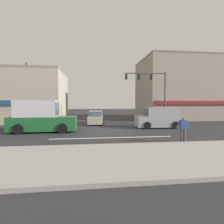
% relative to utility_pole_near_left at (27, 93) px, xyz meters
% --- Properties ---
extents(ground_plane, '(120.00, 120.00, 0.00)m').
position_rel_utility_pole_near_left_xyz_m(ground_plane, '(8.83, -5.18, -3.71)').
color(ground_plane, '#2B2B2D').
extents(lane_marking_stripe, '(9.00, 0.24, 0.01)m').
position_rel_utility_pole_near_left_xyz_m(lane_marking_stripe, '(8.83, -8.68, -3.70)').
color(lane_marking_stripe, silver).
rests_on(lane_marking_stripe, ground).
extents(sidewalk_curb, '(40.00, 5.00, 0.16)m').
position_rel_utility_pole_near_left_xyz_m(sidewalk_curb, '(8.83, -13.68, -3.63)').
color(sidewalk_curb, '#9E9993').
rests_on(sidewalk_curb, ground).
extents(building_left_block, '(13.30, 8.59, 6.84)m').
position_rel_utility_pole_near_left_xyz_m(building_left_block, '(-3.12, 3.97, -0.29)').
color(building_left_block, '#B7AD99').
rests_on(building_left_block, ground).
extents(building_right_corner, '(13.13, 9.42, 9.55)m').
position_rel_utility_pole_near_left_xyz_m(building_right_corner, '(22.04, 5.90, 1.07)').
color(building_right_corner, gray).
rests_on(building_right_corner, ground).
extents(utility_pole_near_left, '(1.40, 0.22, 7.12)m').
position_rel_utility_pole_near_left_xyz_m(utility_pole_near_left, '(0.00, 0.00, 0.00)').
color(utility_pole_near_left, brown).
rests_on(utility_pole_near_left, ground).
extents(traffic_light_mast, '(4.89, 0.49, 6.20)m').
position_rel_utility_pole_near_left_xyz_m(traffic_light_mast, '(14.59, -1.59, 0.60)').
color(traffic_light_mast, '#47474C').
rests_on(traffic_light_mast, ground).
extents(sedan_waiting_far, '(2.09, 4.21, 1.58)m').
position_rel_utility_pole_near_left_xyz_m(sedan_waiting_far, '(7.87, 0.05, -3.00)').
color(sedan_waiting_far, '#B7B29E').
rests_on(sedan_waiting_far, ground).
extents(van_crossing_center, '(4.64, 2.11, 2.11)m').
position_rel_utility_pole_near_left_xyz_m(van_crossing_center, '(14.27, -4.03, -2.70)').
color(van_crossing_center, '#999EA3').
rests_on(van_crossing_center, ground).
extents(box_truck_parked_curbside, '(5.62, 2.28, 2.75)m').
position_rel_utility_pole_near_left_xyz_m(box_truck_parked_curbside, '(2.96, -5.38, -2.45)').
color(box_truck_parked_curbside, '#1E6033').
rests_on(box_truck_parked_curbside, ground).
extents(pedestrian_foreground_with_bag, '(0.67, 0.38, 1.67)m').
position_rel_utility_pole_near_left_xyz_m(pedestrian_foreground_with_bag, '(13.10, -10.80, -2.75)').
color(pedestrian_foreground_with_bag, '#4C4742').
rests_on(pedestrian_foreground_with_bag, ground).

